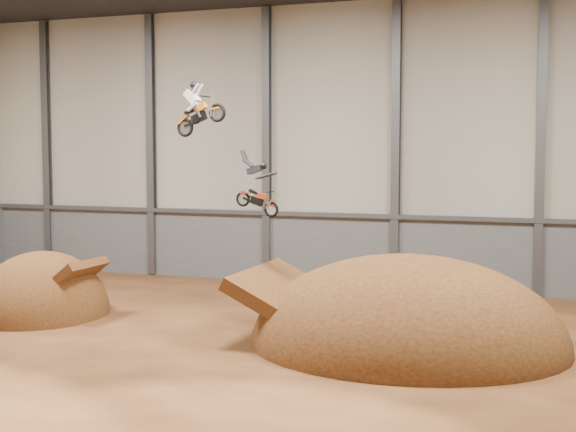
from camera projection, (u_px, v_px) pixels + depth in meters
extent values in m
plane|color=#472613|center=(199.00, 357.00, 26.32)|extent=(40.00, 40.00, 0.00)
cube|color=#A8A295|center=(331.00, 145.00, 39.82)|extent=(40.00, 0.10, 14.00)
cube|color=#5A5D62|center=(330.00, 250.00, 40.16)|extent=(39.80, 0.18, 3.50)
cube|color=#47494F|center=(329.00, 215.00, 39.87)|extent=(39.80, 0.35, 0.20)
cube|color=#47494F|center=(47.00, 146.00, 45.23)|extent=(0.40, 0.36, 13.90)
cube|color=#47494F|center=(151.00, 146.00, 42.99)|extent=(0.40, 0.36, 13.90)
cube|color=#47494F|center=(267.00, 145.00, 40.75)|extent=(0.40, 0.36, 13.90)
cube|color=#47494F|center=(396.00, 145.00, 38.51)|extent=(0.40, 0.36, 13.90)
cube|color=#47494F|center=(541.00, 145.00, 36.27)|extent=(0.40, 0.36, 13.90)
ellipsoid|color=#3D210F|center=(42.00, 315.00, 32.89)|extent=(5.29, 6.10, 5.29)
ellipsoid|color=#3D210F|center=(407.00, 346.00, 27.77)|extent=(11.01, 9.74, 6.35)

